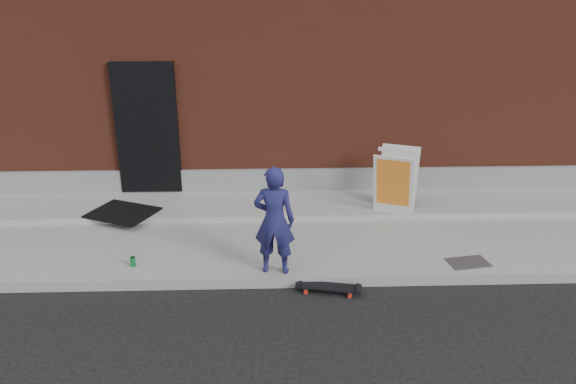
{
  "coord_description": "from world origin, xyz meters",
  "views": [
    {
      "loc": [
        -0.51,
        -6.4,
        3.79
      ],
      "look_at": [
        -0.27,
        0.8,
        1.04
      ],
      "focal_mm": 35.0,
      "sensor_mm": 36.0,
      "label": 1
    }
  ],
  "objects_px": {
    "child": "(274,221)",
    "skateboard": "(328,287)",
    "pizza_sign": "(396,181)",
    "soda_can": "(133,262)"
  },
  "relations": [
    {
      "from": "skateboard",
      "to": "pizza_sign",
      "type": "relative_size",
      "value": 0.81
    },
    {
      "from": "child",
      "to": "skateboard",
      "type": "bearing_deg",
      "value": 162.46
    },
    {
      "from": "child",
      "to": "skateboard",
      "type": "relative_size",
      "value": 1.74
    },
    {
      "from": "child",
      "to": "skateboard",
      "type": "height_order",
      "value": "child"
    },
    {
      "from": "child",
      "to": "pizza_sign",
      "type": "height_order",
      "value": "child"
    },
    {
      "from": "child",
      "to": "skateboard",
      "type": "distance_m",
      "value": 1.11
    },
    {
      "from": "pizza_sign",
      "to": "soda_can",
      "type": "distance_m",
      "value": 4.22
    },
    {
      "from": "skateboard",
      "to": "soda_can",
      "type": "relative_size",
      "value": 6.27
    },
    {
      "from": "skateboard",
      "to": "pizza_sign",
      "type": "distance_m",
      "value": 2.55
    },
    {
      "from": "child",
      "to": "pizza_sign",
      "type": "xyz_separation_m",
      "value": [
        1.96,
        1.78,
        -0.11
      ]
    }
  ]
}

